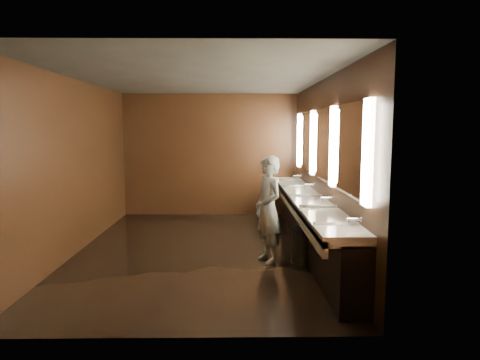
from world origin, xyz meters
name	(u,v)px	position (x,y,z in m)	size (l,w,h in m)	color
floor	(201,250)	(0.00, 0.00, 0.00)	(6.00, 6.00, 0.00)	black
ceiling	(199,78)	(0.00, 0.00, 2.80)	(4.00, 6.00, 0.02)	#2D2D2B
wall_back	(210,155)	(0.00, 3.00, 1.40)	(4.00, 0.02, 2.80)	black
wall_front	(175,194)	(0.00, -3.00, 1.40)	(4.00, 0.02, 2.80)	black
wall_left	(76,166)	(-2.00, 0.00, 1.40)	(0.02, 6.00, 2.80)	black
wall_right	(323,166)	(2.00, 0.00, 1.40)	(0.02, 6.00, 2.80)	black
sink_counter	(309,220)	(1.79, 0.00, 0.50)	(0.55, 5.40, 1.01)	black
mirror_band	(322,144)	(1.98, 0.00, 1.75)	(0.06, 5.03, 1.15)	#FFEECA
person	(268,209)	(1.06, -0.64, 0.80)	(0.59, 0.38, 1.61)	#85A0C7
trash_bin	(302,245)	(1.58, -0.67, 0.26)	(0.34, 0.34, 0.53)	black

